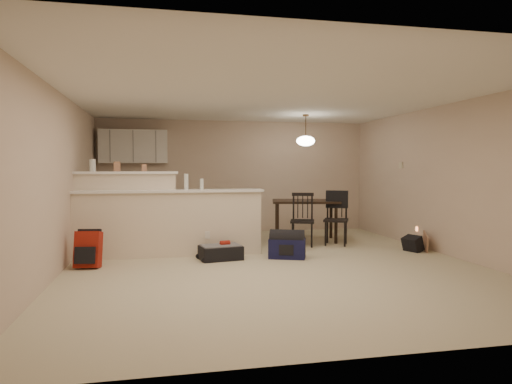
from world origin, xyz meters
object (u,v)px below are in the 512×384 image
object	(u,v)px
pendant_lamp	(306,140)
dining_chair_near	(302,220)
suitcase	(221,253)
black_daypack	(413,244)
navy_duffel	(287,248)
dining_chair_far	(336,219)
dining_table	(305,205)
red_backpack	(88,250)

from	to	relation	value
pendant_lamp	dining_chair_near	bearing A→B (deg)	-112.44
pendant_lamp	dining_chair_near	world-z (taller)	pendant_lamp
suitcase	black_daypack	size ratio (longest dim) A/B	2.17
pendant_lamp	suitcase	xyz separation A→B (m)	(-1.89, -1.53, -1.88)
suitcase	navy_duffel	bearing A→B (deg)	-15.59
dining_chair_far	dining_chair_near	bearing A→B (deg)	-153.99
dining_table	navy_duffel	world-z (taller)	dining_table
dining_table	navy_duffel	bearing A→B (deg)	-103.73
suitcase	red_backpack	size ratio (longest dim) A/B	1.22
dining_chair_near	navy_duffel	bearing A→B (deg)	-100.22
dining_chair_far	suitcase	distance (m)	2.51
navy_duffel	dining_chair_far	bearing A→B (deg)	60.49
dining_chair_near	navy_duffel	world-z (taller)	dining_chair_near
dining_chair_far	navy_duffel	distance (m)	1.65
suitcase	navy_duffel	world-z (taller)	navy_duffel
pendant_lamp	dining_chair_far	xyz separation A→B (m)	(0.41, -0.60, -1.49)
pendant_lamp	dining_chair_far	distance (m)	1.66
dining_chair_near	black_daypack	distance (m)	1.97
pendant_lamp	suitcase	size ratio (longest dim) A/B	0.97
dining_chair_far	black_daypack	bearing A→B (deg)	-14.84
red_backpack	black_daypack	xyz separation A→B (m)	(5.30, 0.22, -0.13)
pendant_lamp	black_daypack	xyz separation A→B (m)	(1.46, -1.52, -1.86)
dining_table	dining_chair_far	size ratio (longest dim) A/B	1.46
dining_table	black_daypack	distance (m)	2.18
dining_chair_near	suitcase	distance (m)	1.93
dining_table	dining_chair_far	world-z (taller)	dining_chair_far
red_backpack	navy_duffel	bearing A→B (deg)	11.25
suitcase	pendant_lamp	bearing A→B (deg)	29.02
dining_table	dining_chair_near	size ratio (longest dim) A/B	1.48
dining_chair_near	suitcase	xyz separation A→B (m)	(-1.64, -0.94, -0.38)
red_backpack	black_daypack	world-z (taller)	red_backpack
dining_chair_near	red_backpack	world-z (taller)	dining_chair_near
dining_table	red_backpack	distance (m)	4.24
dining_chair_near	black_daypack	xyz separation A→B (m)	(1.70, -0.92, -0.36)
dining_table	dining_chair_near	distance (m)	0.68
dining_chair_far	suitcase	xyz separation A→B (m)	(-2.30, -0.94, -0.39)
dining_chair_far	navy_duffel	bearing A→B (deg)	-113.63
dining_chair_far	red_backpack	distance (m)	4.41
suitcase	navy_duffel	size ratio (longest dim) A/B	1.11
dining_chair_far	black_daypack	distance (m)	1.44
black_daypack	red_backpack	bearing A→B (deg)	70.49
pendant_lamp	dining_chair_near	size ratio (longest dim) A/B	0.63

